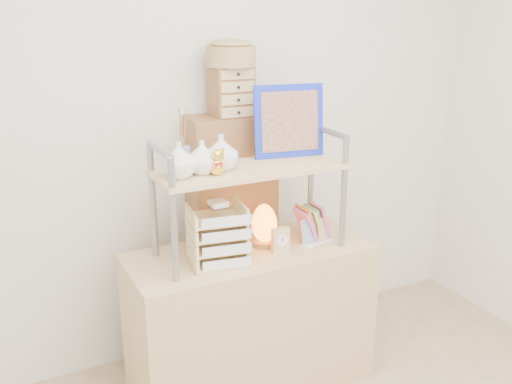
# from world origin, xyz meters

# --- Properties ---
(room_shell) EXTENTS (3.42, 3.41, 2.61)m
(room_shell) POSITION_xyz_m (0.00, 0.39, 1.69)
(room_shell) COLOR silver
(room_shell) RESTS_ON ground
(desk) EXTENTS (1.20, 0.50, 0.75)m
(desk) POSITION_xyz_m (0.00, 1.20, 0.38)
(desk) COLOR tan
(desk) RESTS_ON ground
(cabinet) EXTENTS (0.46, 0.26, 1.35)m
(cabinet) POSITION_xyz_m (0.07, 1.57, 0.68)
(cabinet) COLOR brown
(cabinet) RESTS_ON ground
(hutch) EXTENTS (0.90, 0.34, 0.78)m
(hutch) POSITION_xyz_m (-0.06, 1.21, 1.19)
(hutch) COLOR gray
(hutch) RESTS_ON desk
(letter_tray) EXTENTS (0.28, 0.27, 0.30)m
(letter_tray) POSITION_xyz_m (-0.19, 1.15, 0.87)
(letter_tray) COLOR #DEC185
(letter_tray) RESTS_ON desk
(salt_lamp) EXTENTS (0.14, 0.13, 0.21)m
(salt_lamp) POSITION_xyz_m (0.09, 1.23, 0.86)
(salt_lamp) COLOR brown
(salt_lamp) RESTS_ON desk
(desk_clock) EXTENTS (0.09, 0.04, 0.12)m
(desk_clock) POSITION_xyz_m (0.12, 1.12, 0.81)
(desk_clock) COLOR #DAB075
(desk_clock) RESTS_ON desk
(postcard_stand) EXTENTS (0.19, 0.10, 0.13)m
(postcard_stand) POSITION_xyz_m (0.34, 1.14, 0.79)
(postcard_stand) COLOR white
(postcard_stand) RESTS_ON desk
(drawer_chest) EXTENTS (0.20, 0.16, 0.25)m
(drawer_chest) POSITION_xyz_m (0.07, 1.55, 1.48)
(drawer_chest) COLOR brown
(drawer_chest) RESTS_ON cabinet
(woven_basket) EXTENTS (0.25, 0.25, 0.10)m
(woven_basket) POSITION_xyz_m (0.07, 1.55, 1.65)
(woven_basket) COLOR olive
(woven_basket) RESTS_ON drawer_chest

